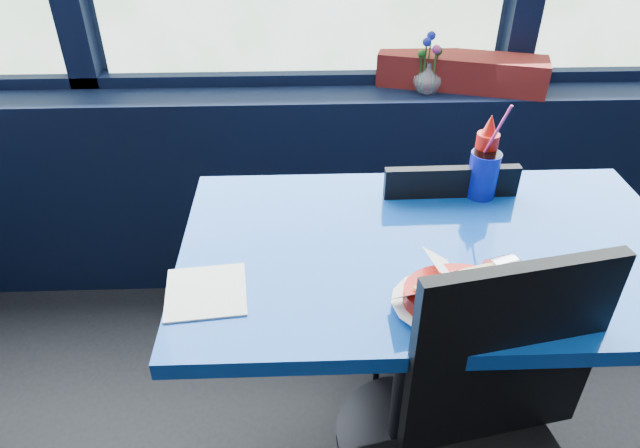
{
  "coord_description": "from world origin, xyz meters",
  "views": [
    {
      "loc": [
        -0.01,
        0.92,
        1.56
      ],
      "look_at": [
        0.03,
        1.98,
        0.83
      ],
      "focal_mm": 32.0,
      "sensor_mm": 36.0,
      "label": 1
    }
  ],
  "objects": [
    {
      "name": "ketchup_bottle",
      "position": [
        0.48,
        2.25,
        0.85
      ],
      "size": [
        0.06,
        0.06,
        0.22
      ],
      "color": "red",
      "rests_on": "near_table"
    },
    {
      "name": "window_sill",
      "position": [
        0.0,
        2.87,
        0.4
      ],
      "size": [
        5.0,
        0.26,
        0.8
      ],
      "primitive_type": "cube",
      "color": "black",
      "rests_on": "ground"
    },
    {
      "name": "chair_near_back",
      "position": [
        0.39,
        2.33,
        0.48
      ],
      "size": [
        0.38,
        0.39,
        0.84
      ],
      "rotation": [
        0.0,
        0.0,
        3.16
      ],
      "color": "black",
      "rests_on": "ground"
    },
    {
      "name": "flower_vase",
      "position": [
        0.44,
        2.84,
        0.86
      ],
      "size": [
        0.11,
        0.11,
        0.21
      ],
      "rotation": [
        0.0,
        0.0,
        -0.1
      ],
      "color": "silver",
      "rests_on": "window_sill"
    },
    {
      "name": "near_table",
      "position": [
        0.3,
        2.0,
        0.57
      ],
      "size": [
        1.2,
        0.7,
        0.75
      ],
      "color": "black",
      "rests_on": "ground"
    },
    {
      "name": "planter_box",
      "position": [
        0.56,
        2.88,
        0.86
      ],
      "size": [
        0.6,
        0.3,
        0.12
      ],
      "primitive_type": "cube",
      "rotation": [
        0.0,
        0.0,
        -0.28
      ],
      "color": "maroon",
      "rests_on": "window_sill"
    },
    {
      "name": "napkin",
      "position": [
        -0.22,
        1.85,
        0.75
      ],
      "size": [
        0.19,
        0.19,
        0.0
      ],
      "primitive_type": "cube",
      "rotation": [
        0.0,
        0.0,
        0.11
      ],
      "color": "white",
      "rests_on": "near_table"
    },
    {
      "name": "soda_cup",
      "position": [
        0.47,
        2.22,
        0.82
      ],
      "size": [
        0.08,
        0.08,
        0.27
      ],
      "rotation": [
        0.0,
        0.0,
        0.38
      ],
      "color": "#0E159B",
      "rests_on": "near_table"
    },
    {
      "name": "food_basket",
      "position": [
        0.31,
        1.79,
        0.78
      ],
      "size": [
        0.26,
        0.26,
        0.09
      ],
      "rotation": [
        0.0,
        0.0,
        -0.14
      ],
      "color": "red",
      "rests_on": "near_table"
    }
  ]
}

